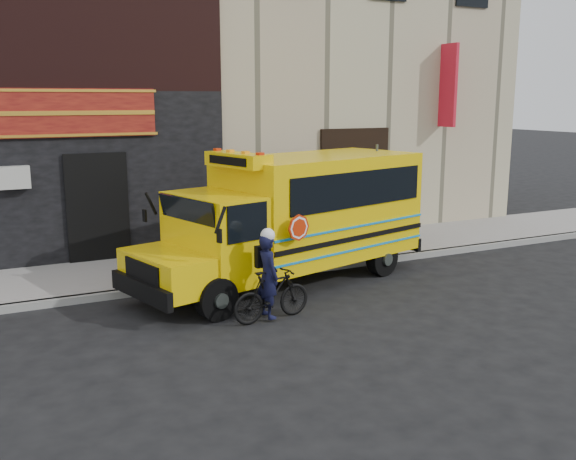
{
  "coord_description": "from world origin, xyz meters",
  "views": [
    {
      "loc": [
        -5.74,
        -10.15,
        3.96
      ],
      "look_at": [
        0.13,
        1.85,
        1.23
      ],
      "focal_mm": 40.0,
      "sensor_mm": 36.0,
      "label": 1
    }
  ],
  "objects_px": {
    "bicycle": "(272,295)",
    "cyclist": "(268,279)",
    "school_bus": "(297,214)",
    "sign_pole": "(376,198)"
  },
  "relations": [
    {
      "from": "cyclist",
      "to": "school_bus",
      "type": "bearing_deg",
      "value": -42.04
    },
    {
      "from": "sign_pole",
      "to": "bicycle",
      "type": "distance_m",
      "value": 4.97
    },
    {
      "from": "school_bus",
      "to": "cyclist",
      "type": "distance_m",
      "value": 2.71
    },
    {
      "from": "cyclist",
      "to": "bicycle",
      "type": "bearing_deg",
      "value": -146.65
    },
    {
      "from": "bicycle",
      "to": "cyclist",
      "type": "distance_m",
      "value": 0.31
    },
    {
      "from": "school_bus",
      "to": "bicycle",
      "type": "bearing_deg",
      "value": -126.74
    },
    {
      "from": "school_bus",
      "to": "sign_pole",
      "type": "relative_size",
      "value": 2.49
    },
    {
      "from": "school_bus",
      "to": "sign_pole",
      "type": "distance_m",
      "value": 2.51
    },
    {
      "from": "school_bus",
      "to": "cyclist",
      "type": "relative_size",
      "value": 4.67
    },
    {
      "from": "bicycle",
      "to": "cyclist",
      "type": "xyz_separation_m",
      "value": [
        -0.05,
        0.06,
        0.3
      ]
    }
  ]
}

